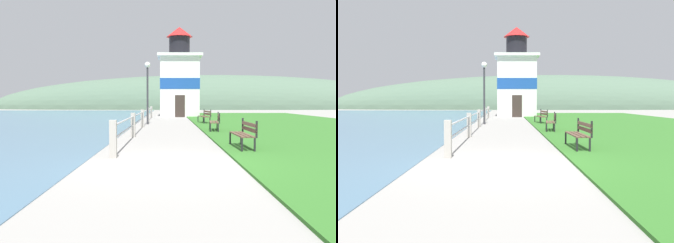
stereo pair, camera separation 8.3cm
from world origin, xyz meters
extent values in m
plane|color=gray|center=(0.00, 0.00, 0.00)|extent=(160.00, 160.00, 0.00)
cube|color=#2D6623|center=(7.62, 13.89, 0.03)|extent=(12.00, 41.67, 0.06)
cube|color=#A8A399|center=(-1.52, 1.00, 0.51)|extent=(0.18, 0.18, 1.01)
cube|color=#A8A399|center=(-1.52, 6.65, 0.51)|extent=(0.18, 0.18, 1.01)
cube|color=#A8A399|center=(-1.52, 12.31, 0.51)|extent=(0.18, 0.18, 1.01)
cube|color=#A8A399|center=(-1.52, 17.96, 0.51)|extent=(0.18, 0.18, 1.01)
cube|color=#A8A399|center=(-1.52, 23.61, 0.51)|extent=(0.18, 0.18, 1.01)
cylinder|color=#B2B2B7|center=(-1.52, 12.31, 0.86)|extent=(0.06, 22.61, 0.06)
cylinder|color=#B2B2B7|center=(-1.52, 12.31, 0.51)|extent=(0.06, 22.61, 0.06)
cube|color=brown|center=(2.08, 2.77, 0.47)|extent=(0.15, 1.88, 0.04)
cube|color=brown|center=(2.23, 2.77, 0.47)|extent=(0.15, 1.88, 0.04)
cube|color=brown|center=(2.38, 2.77, 0.47)|extent=(0.15, 1.88, 0.04)
cube|color=brown|center=(2.46, 2.77, 0.79)|extent=(0.09, 1.88, 0.11)
cube|color=brown|center=(2.46, 2.77, 0.63)|extent=(0.09, 1.88, 0.11)
cube|color=black|center=(2.06, 1.85, 0.23)|extent=(0.05, 0.05, 0.45)
cube|color=black|center=(2.03, 3.68, 0.23)|extent=(0.05, 0.05, 0.45)
cube|color=black|center=(2.43, 1.86, 0.23)|extent=(0.05, 0.05, 0.45)
cube|color=black|center=(2.40, 3.68, 0.23)|extent=(0.05, 0.05, 0.45)
cube|color=black|center=(2.48, 1.86, 0.70)|extent=(0.05, 0.05, 0.49)
cube|color=black|center=(2.44, 3.69, 0.70)|extent=(0.05, 0.05, 0.49)
cube|color=brown|center=(2.04, 9.50, 0.47)|extent=(0.30, 1.91, 0.04)
cube|color=brown|center=(2.19, 9.48, 0.47)|extent=(0.30, 1.91, 0.04)
cube|color=brown|center=(2.34, 9.47, 0.47)|extent=(0.30, 1.91, 0.04)
cube|color=brown|center=(2.42, 9.46, 0.79)|extent=(0.24, 1.91, 0.11)
cube|color=brown|center=(2.42, 9.46, 0.63)|extent=(0.24, 1.91, 0.11)
cube|color=black|center=(1.92, 8.57, 0.23)|extent=(0.05, 0.05, 0.45)
cube|color=black|center=(2.10, 10.42, 0.23)|extent=(0.05, 0.05, 0.45)
cube|color=black|center=(2.28, 8.54, 0.23)|extent=(0.05, 0.05, 0.45)
cube|color=black|center=(2.46, 10.39, 0.23)|extent=(0.05, 0.05, 0.45)
cube|color=black|center=(2.33, 8.53, 0.70)|extent=(0.05, 0.05, 0.49)
cube|color=black|center=(2.51, 10.38, 0.70)|extent=(0.05, 0.05, 0.49)
cube|color=brown|center=(2.14, 15.71, 0.47)|extent=(0.37, 1.93, 0.04)
cube|color=brown|center=(2.29, 15.72, 0.47)|extent=(0.37, 1.93, 0.04)
cube|color=brown|center=(2.43, 15.74, 0.47)|extent=(0.37, 1.93, 0.04)
cube|color=brown|center=(2.52, 15.76, 0.79)|extent=(0.31, 1.92, 0.11)
cube|color=brown|center=(2.52, 15.76, 0.63)|extent=(0.31, 1.92, 0.11)
cube|color=black|center=(2.23, 14.77, 0.23)|extent=(0.06, 0.06, 0.45)
cube|color=black|center=(1.98, 16.63, 0.23)|extent=(0.06, 0.06, 0.45)
cube|color=black|center=(2.60, 14.82, 0.23)|extent=(0.06, 0.06, 0.45)
cube|color=black|center=(2.35, 16.68, 0.23)|extent=(0.06, 0.06, 0.45)
cube|color=black|center=(2.64, 14.82, 0.70)|extent=(0.06, 0.06, 0.49)
cube|color=black|center=(2.40, 16.69, 0.70)|extent=(0.06, 0.06, 0.49)
cube|color=white|center=(1.01, 26.78, 2.77)|extent=(3.57, 3.57, 5.54)
cube|color=#194799|center=(1.01, 26.78, 3.05)|extent=(3.61, 3.61, 1.00)
cube|color=white|center=(1.01, 26.78, 5.67)|extent=(4.11, 4.11, 0.25)
cylinder|color=black|center=(1.01, 26.78, 6.64)|extent=(1.97, 1.97, 1.70)
cone|color=red|center=(1.01, 26.78, 7.96)|extent=(2.46, 2.46, 0.93)
cube|color=#332823|center=(1.01, 24.97, 1.00)|extent=(0.90, 0.06, 2.00)
cylinder|color=#333338|center=(-1.37, 14.99, 1.80)|extent=(0.12, 0.12, 3.60)
sphere|color=white|center=(-1.37, 14.99, 3.78)|extent=(0.36, 0.36, 0.36)
ellipsoid|color=#4C6651|center=(8.00, 57.78, 0.00)|extent=(80.00, 16.00, 12.00)
camera|label=1|loc=(-0.06, -8.83, 1.53)|focal=40.00mm
camera|label=2|loc=(0.02, -8.83, 1.53)|focal=40.00mm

